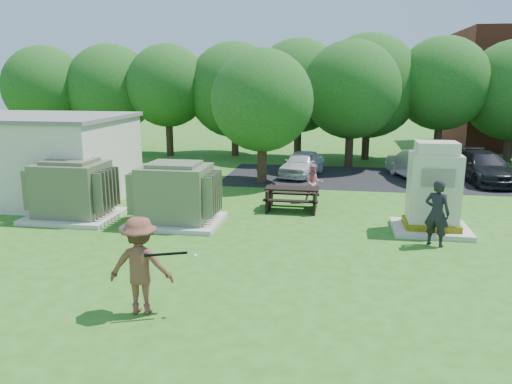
% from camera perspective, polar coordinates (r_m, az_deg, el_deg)
% --- Properties ---
extents(ground, '(120.00, 120.00, 0.00)m').
position_cam_1_polar(ground, '(12.17, -3.23, -10.17)').
color(ground, '#2D6619').
rests_on(ground, ground).
extents(service_building, '(10.00, 5.00, 3.20)m').
position_cam_1_polar(service_building, '(22.68, -27.17, 3.46)').
color(service_building, beige).
rests_on(service_building, ground).
extents(parking_strip, '(20.00, 6.00, 0.01)m').
position_cam_1_polar(parking_strip, '(25.26, 19.67, 1.29)').
color(parking_strip, '#232326').
rests_on(parking_strip, ground).
extents(transformer_left, '(3.00, 2.40, 2.07)m').
position_cam_1_polar(transformer_left, '(18.27, -20.25, 0.10)').
color(transformer_left, beige).
rests_on(transformer_left, ground).
extents(transformer_right, '(3.00, 2.40, 2.07)m').
position_cam_1_polar(transformer_right, '(16.74, -9.19, -0.36)').
color(transformer_right, beige).
rests_on(transformer_right, ground).
extents(generator_cabinet, '(2.35, 1.92, 2.86)m').
position_cam_1_polar(generator_cabinet, '(16.55, 19.59, -0.11)').
color(generator_cabinet, beige).
rests_on(generator_cabinet, ground).
extents(picnic_table, '(1.96, 1.47, 0.84)m').
position_cam_1_polar(picnic_table, '(18.39, 4.14, -0.46)').
color(picnic_table, black).
rests_on(picnic_table, ground).
extents(batter, '(1.40, 0.90, 2.05)m').
position_cam_1_polar(batter, '(10.57, -13.06, -8.18)').
color(batter, brown).
rests_on(batter, ground).
extents(person_by_generator, '(0.85, 0.75, 1.96)m').
position_cam_1_polar(person_by_generator, '(15.24, 19.98, -2.27)').
color(person_by_generator, black).
rests_on(person_by_generator, ground).
extents(person_at_picnic, '(0.88, 0.78, 1.51)m').
position_cam_1_polar(person_at_picnic, '(19.58, 6.62, 1.00)').
color(person_at_picnic, '#D77281').
rests_on(person_at_picnic, ground).
extents(car_white, '(2.29, 3.93, 1.26)m').
position_cam_1_polar(car_white, '(24.87, 5.30, 3.28)').
color(car_white, silver).
rests_on(car_white, ground).
extents(car_silver_a, '(2.89, 4.85, 1.51)m').
position_cam_1_polar(car_silver_a, '(24.90, 18.18, 3.00)').
color(car_silver_a, silver).
rests_on(car_silver_a, ground).
extents(car_dark, '(2.54, 4.99, 1.39)m').
position_cam_1_polar(car_dark, '(25.64, 24.55, 2.60)').
color(car_dark, black).
rests_on(car_dark, ground).
extents(batting_equipment, '(1.17, 0.44, 0.16)m').
position_cam_1_polar(batting_equipment, '(10.20, -10.22, -7.00)').
color(batting_equipment, black).
rests_on(batting_equipment, ground).
extents(tree_row, '(41.30, 13.30, 7.30)m').
position_cam_1_polar(tree_row, '(29.43, 8.31, 11.59)').
color(tree_row, '#47301E').
rests_on(tree_row, ground).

